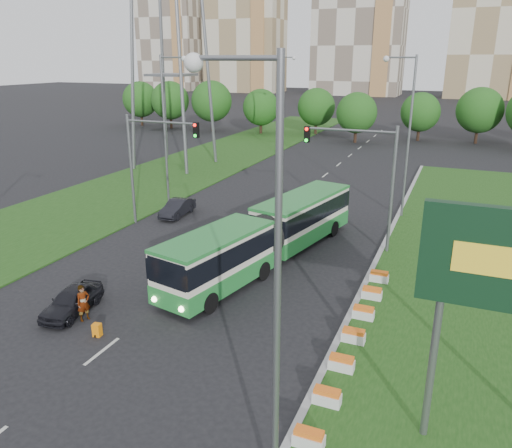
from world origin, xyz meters
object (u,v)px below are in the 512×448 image
at_px(pedestrian, 83,303).
at_px(car_left_far, 177,208).
at_px(traffic_mast_median, 367,168).
at_px(traffic_mast_left, 149,154).
at_px(car_left_near, 72,301).
at_px(articulated_bus, 265,234).
at_px(shopping_trolley, 97,330).

bearing_deg(pedestrian, car_left_far, 36.33).
bearing_deg(traffic_mast_median, car_left_far, 173.44).
xyz_separation_m(traffic_mast_left, pedestrian, (4.90, -13.13, -4.46)).
relative_size(car_left_near, pedestrian, 2.11).
distance_m(traffic_mast_left, car_left_far, 5.44).
height_order(articulated_bus, pedestrian, articulated_bus).
height_order(articulated_bus, shopping_trolley, articulated_bus).
bearing_deg(pedestrian, traffic_mast_median, -15.46).
relative_size(traffic_mast_left, car_left_near, 2.12).
relative_size(traffic_mast_left, articulated_bus, 0.47).
height_order(traffic_mast_left, car_left_near, traffic_mast_left).
height_order(traffic_mast_left, car_left_far, traffic_mast_left).
distance_m(articulated_bus, shopping_trolley, 11.63).
xyz_separation_m(traffic_mast_median, pedestrian, (-10.25, -14.13, -4.46)).
xyz_separation_m(traffic_mast_left, shopping_trolley, (6.40, -14.08, -5.05)).
xyz_separation_m(car_left_far, shopping_trolley, (5.99, -16.78, -0.34)).
relative_size(traffic_mast_left, pedestrian, 4.49).
distance_m(car_left_far, pedestrian, 16.46).
bearing_deg(shopping_trolley, articulated_bus, 62.73).
bearing_deg(articulated_bus, traffic_mast_left, 174.78).
relative_size(traffic_mast_median, articulated_bus, 0.47).
distance_m(traffic_mast_left, pedestrian, 14.71).
height_order(articulated_bus, car_left_far, articulated_bus).
bearing_deg(car_left_far, articulated_bus, -34.40).
relative_size(articulated_bus, car_left_far, 4.38).
bearing_deg(shopping_trolley, traffic_mast_left, 106.05).
distance_m(traffic_mast_median, articulated_bus, 7.46).
relative_size(traffic_mast_median, traffic_mast_left, 1.00).
bearing_deg(traffic_mast_median, pedestrian, -125.96).
xyz_separation_m(traffic_mast_median, shopping_trolley, (-8.75, -15.08, -5.05)).
height_order(traffic_mast_median, pedestrian, traffic_mast_median).
bearing_deg(articulated_bus, car_left_near, -110.96).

